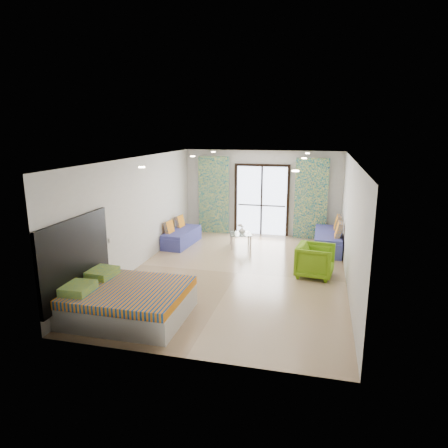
% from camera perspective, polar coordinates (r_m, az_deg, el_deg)
% --- Properties ---
extents(floor, '(5.00, 7.50, 0.01)m').
position_cam_1_polar(floor, '(9.61, 1.92, -7.00)').
color(floor, '#947758').
rests_on(floor, ground).
extents(ceiling, '(5.00, 7.50, 0.01)m').
position_cam_1_polar(ceiling, '(9.03, 2.05, 9.27)').
color(ceiling, silver).
rests_on(ceiling, ground).
extents(wall_back, '(5.00, 0.01, 2.70)m').
position_cam_1_polar(wall_back, '(12.86, 5.43, 4.43)').
color(wall_back, silver).
rests_on(wall_back, ground).
extents(wall_front, '(5.00, 0.01, 2.70)m').
position_cam_1_polar(wall_front, '(5.75, -5.79, -7.08)').
color(wall_front, silver).
rests_on(wall_front, ground).
extents(wall_left, '(0.01, 7.50, 2.70)m').
position_cam_1_polar(wall_left, '(10.03, -12.14, 1.61)').
color(wall_left, silver).
rests_on(wall_left, ground).
extents(wall_right, '(0.01, 7.50, 2.70)m').
position_cam_1_polar(wall_right, '(9.07, 17.63, 0.01)').
color(wall_right, silver).
rests_on(wall_right, ground).
extents(balcony_door, '(1.76, 0.08, 2.28)m').
position_cam_1_polar(balcony_door, '(12.84, 5.40, 4.00)').
color(balcony_door, black).
rests_on(balcony_door, floor).
extents(balcony_rail, '(1.52, 0.03, 0.04)m').
position_cam_1_polar(balcony_rail, '(12.91, 5.38, 2.66)').
color(balcony_rail, '#595451').
rests_on(balcony_rail, balcony_door).
extents(curtain_left, '(1.00, 0.10, 2.50)m').
position_cam_1_polar(curtain_left, '(13.01, -1.48, 4.15)').
color(curtain_left, silver).
rests_on(curtain_left, floor).
extents(curtain_right, '(1.00, 0.10, 2.50)m').
position_cam_1_polar(curtain_right, '(12.57, 12.32, 3.50)').
color(curtain_right, silver).
rests_on(curtain_right, floor).
extents(downlight_a, '(0.12, 0.12, 0.02)m').
position_cam_1_polar(downlight_a, '(7.58, -11.67, 7.96)').
color(downlight_a, '#FFE0B2').
rests_on(downlight_a, ceiling).
extents(downlight_b, '(0.12, 0.12, 0.02)m').
position_cam_1_polar(downlight_b, '(6.86, 10.17, 7.48)').
color(downlight_b, '#FFE0B2').
rests_on(downlight_b, ceiling).
extents(downlight_c, '(0.12, 0.12, 0.02)m').
position_cam_1_polar(downlight_c, '(10.36, -4.50, 9.62)').
color(downlight_c, '#FFE0B2').
rests_on(downlight_c, ceiling).
extents(downlight_d, '(0.12, 0.12, 0.02)m').
position_cam_1_polar(downlight_d, '(9.85, 11.37, 9.20)').
color(downlight_d, '#FFE0B2').
rests_on(downlight_d, ceiling).
extents(downlight_e, '(0.12, 0.12, 0.02)m').
position_cam_1_polar(downlight_e, '(12.27, -1.54, 10.25)').
color(downlight_e, '#FFE0B2').
rests_on(downlight_e, ceiling).
extents(downlight_f, '(0.12, 0.12, 0.02)m').
position_cam_1_polar(downlight_f, '(11.84, 11.84, 9.86)').
color(downlight_f, '#FFE0B2').
rests_on(downlight_f, ceiling).
extents(headboard, '(0.06, 2.10, 1.50)m').
position_cam_1_polar(headboard, '(7.82, -20.36, -4.59)').
color(headboard, black).
rests_on(headboard, floor).
extents(switch_plate, '(0.02, 0.10, 0.10)m').
position_cam_1_polar(switch_plate, '(8.84, -15.94, -2.21)').
color(switch_plate, silver).
rests_on(switch_plate, wall_left).
extents(bed, '(2.08, 1.69, 0.72)m').
position_cam_1_polar(bed, '(7.60, -13.63, -10.69)').
color(bed, silver).
rests_on(bed, floor).
extents(daybed_left, '(0.75, 1.65, 0.79)m').
position_cam_1_polar(daybed_left, '(11.89, -6.12, -1.78)').
color(daybed_left, '#3C4090').
rests_on(daybed_left, floor).
extents(daybed_right, '(0.73, 1.88, 0.93)m').
position_cam_1_polar(daybed_right, '(11.67, 14.69, -2.24)').
color(daybed_right, '#3C4090').
rests_on(daybed_right, floor).
extents(coffee_table, '(0.76, 0.76, 0.70)m').
position_cam_1_polar(coffee_table, '(11.56, 2.37, -1.58)').
color(coffee_table, silver).
rests_on(coffee_table, floor).
extents(vase, '(0.26, 0.27, 0.20)m').
position_cam_1_polar(vase, '(11.49, 2.60, -0.93)').
color(vase, white).
rests_on(vase, coffee_table).
extents(armchair, '(0.86, 0.90, 0.84)m').
position_cam_1_polar(armchair, '(9.50, 12.90, -4.92)').
color(armchair, '#699F14').
rests_on(armchair, floor).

